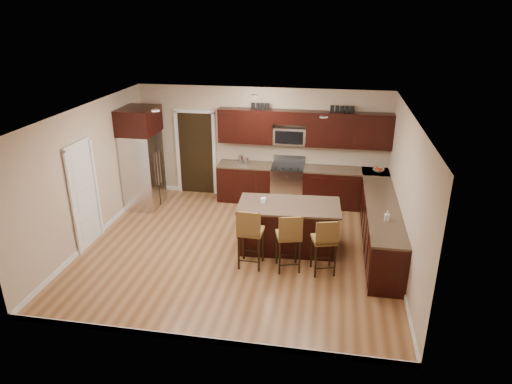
% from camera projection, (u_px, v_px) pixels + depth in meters
% --- Properties ---
extents(floor, '(6.00, 6.00, 0.00)m').
position_uv_depth(floor, '(239.00, 249.00, 8.96)').
color(floor, '#96633B').
rests_on(floor, ground).
extents(ceiling, '(6.00, 6.00, 0.00)m').
position_uv_depth(ceiling, '(237.00, 112.00, 7.94)').
color(ceiling, silver).
rests_on(ceiling, wall_back).
extents(wall_back, '(6.00, 0.00, 6.00)m').
position_uv_depth(wall_back, '(262.00, 144.00, 10.96)').
color(wall_back, tan).
rests_on(wall_back, floor).
extents(wall_left, '(0.00, 5.50, 5.50)m').
position_uv_depth(wall_left, '(89.00, 175.00, 8.93)').
color(wall_left, tan).
rests_on(wall_left, floor).
extents(wall_right, '(0.00, 5.50, 5.50)m').
position_uv_depth(wall_right, '(406.00, 195.00, 7.98)').
color(wall_right, tan).
rests_on(wall_right, floor).
extents(base_cabinets, '(4.02, 3.96, 0.92)m').
position_uv_depth(base_cabinets, '(339.00, 205.00, 9.81)').
color(base_cabinets, black).
rests_on(base_cabinets, floor).
extents(upper_cabinets, '(4.00, 0.33, 0.80)m').
position_uv_depth(upper_cabinets, '(306.00, 127.00, 10.46)').
color(upper_cabinets, black).
rests_on(upper_cabinets, wall_back).
extents(range, '(0.76, 0.64, 1.11)m').
position_uv_depth(range, '(288.00, 184.00, 10.91)').
color(range, silver).
rests_on(range, floor).
extents(microwave, '(0.76, 0.31, 0.40)m').
position_uv_depth(microwave, '(290.00, 136.00, 10.62)').
color(microwave, silver).
rests_on(microwave, upper_cabinets).
extents(doorway, '(0.85, 0.03, 2.06)m').
position_uv_depth(doorway, '(196.00, 153.00, 11.33)').
color(doorway, black).
rests_on(doorway, floor).
extents(pantry_door, '(0.03, 0.80, 2.04)m').
position_uv_depth(pantry_door, '(84.00, 197.00, 8.78)').
color(pantry_door, white).
rests_on(pantry_door, floor).
extents(letter_decor, '(2.20, 0.03, 0.15)m').
position_uv_depth(letter_decor, '(300.00, 108.00, 10.31)').
color(letter_decor, black).
rests_on(letter_decor, upper_cabinets).
extents(island, '(1.99, 1.13, 0.92)m').
position_uv_depth(island, '(288.00, 228.00, 8.85)').
color(island, black).
rests_on(island, floor).
extents(stool_left, '(0.45, 0.45, 1.15)m').
position_uv_depth(stool_left, '(250.00, 232.00, 8.06)').
color(stool_left, olive).
rests_on(stool_left, floor).
extents(stool_mid, '(0.51, 0.51, 1.11)m').
position_uv_depth(stool_mid, '(289.00, 236.00, 7.96)').
color(stool_mid, olive).
rests_on(stool_mid, floor).
extents(stool_right, '(0.49, 0.49, 1.07)m').
position_uv_depth(stool_right, '(325.00, 240.00, 7.88)').
color(stool_right, olive).
rests_on(stool_right, floor).
extents(refrigerator, '(0.79, 0.95, 2.35)m').
position_uv_depth(refrigerator, '(142.00, 157.00, 10.46)').
color(refrigerator, silver).
rests_on(refrigerator, floor).
extents(floor_mat, '(0.92, 0.71, 0.01)m').
position_uv_depth(floor_mat, '(256.00, 209.00, 10.71)').
color(floor_mat, brown).
rests_on(floor_mat, floor).
extents(fruit_bowl, '(0.30, 0.30, 0.06)m').
position_uv_depth(fruit_bowl, '(378.00, 170.00, 10.40)').
color(fruit_bowl, silver).
rests_on(fruit_bowl, base_cabinets).
extents(soap_bottle, '(0.09, 0.09, 0.19)m').
position_uv_depth(soap_bottle, '(387.00, 216.00, 7.98)').
color(soap_bottle, '#B2B2B2').
rests_on(soap_bottle, base_cabinets).
extents(canister_tall, '(0.12, 0.12, 0.21)m').
position_uv_depth(canister_tall, '(241.00, 160.00, 10.88)').
color(canister_tall, silver).
rests_on(canister_tall, base_cabinets).
extents(canister_short, '(0.11, 0.11, 0.16)m').
position_uv_depth(canister_short, '(246.00, 161.00, 10.87)').
color(canister_short, silver).
rests_on(canister_short, base_cabinets).
extents(island_jar, '(0.10, 0.10, 0.10)m').
position_uv_depth(island_jar, '(263.00, 200.00, 8.72)').
color(island_jar, white).
rests_on(island_jar, island).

